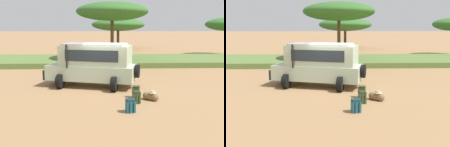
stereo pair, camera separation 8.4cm
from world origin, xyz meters
TOP-DOWN VIEW (x-y plane):
  - ground_plane at (0.00, 0.00)m, footprint 320.00×320.00m
  - grass_bank at (0.00, 10.21)m, footprint 120.00×7.00m
  - safari_vehicle at (-0.70, 0.53)m, footprint 5.47×3.53m
  - backpack_beside_front_wheel at (1.29, -2.87)m, footprint 0.36×0.47m
  - backpack_cluster_center at (0.88, -4.12)m, footprint 0.41×0.45m
  - backpack_near_rear_wheel at (1.38, -2.01)m, footprint 0.41×0.47m
  - duffel_bag_low_black_case at (2.01, -2.45)m, footprint 0.70×0.66m
  - acacia_tree_left_mid at (0.73, 9.79)m, footprint 6.42×7.03m
  - acacia_tree_centre_back at (2.30, 26.00)m, footprint 7.99×8.19m

SIDE VIEW (x-z plane):
  - ground_plane at x=0.00m, z-range 0.00..0.00m
  - duffel_bag_low_black_case at x=2.01m, z-range -0.05..0.41m
  - grass_bank at x=0.00m, z-range 0.00..0.44m
  - backpack_beside_front_wheel at x=1.29m, z-range -0.01..0.53m
  - backpack_cluster_center at x=0.88m, z-range -0.01..0.53m
  - backpack_near_rear_wheel at x=1.38m, z-range -0.01..0.56m
  - safari_vehicle at x=-0.70m, z-range 0.07..2.51m
  - acacia_tree_centre_back at x=2.30m, z-range 1.32..5.85m
  - acacia_tree_left_mid at x=0.73m, z-range 1.91..7.39m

